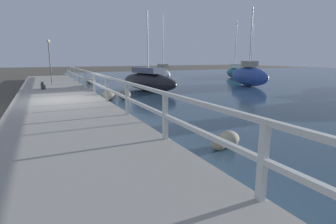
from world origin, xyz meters
The scene contains 16 objects.
ground_plane centered at (0.00, 0.00, 0.00)m, with size 120.00×120.00×0.00m, color #4C473D.
dock_walkway centered at (0.00, 0.00, 0.17)m, with size 3.81×36.00×0.35m.
railing centered at (1.81, 0.00, 1.10)m, with size 0.10×32.50×1.10m.
boulder_mid_strip centered at (2.44, 0.95, 0.28)m, with size 0.74×0.66×0.55m.
boulder_upstream centered at (3.33, 11.15, 0.21)m, with size 0.57×0.51×0.43m.
boulder_water_edge centered at (3.43, -7.62, 0.20)m, with size 0.54×0.49×0.41m.
boulder_downstream centered at (3.11, 11.44, 0.23)m, with size 0.62×0.56×0.46m.
boulder_near_dock centered at (3.26, 0.95, 0.26)m, with size 0.69×0.62×0.52m.
boulder_far_strip centered at (3.05, -7.73, 0.14)m, with size 0.36×0.33×0.27m.
mooring_bollard centered at (-0.62, 4.66, 0.58)m, with size 0.26×0.26×0.48m.
dock_lamp centered at (-0.02, 7.89, 2.51)m, with size 0.23×0.23×3.11m.
sailboat_teal centered at (18.85, 10.78, 0.66)m, with size 1.67×3.42×6.15m.
sailboat_white centered at (11.07, 13.04, 0.65)m, with size 1.18×3.55×6.55m.
sailboat_blue centered at (14.31, 3.58, 0.81)m, with size 1.90×4.93×5.98m.
sailboat_gray centered at (24.43, 14.25, 0.62)m, with size 1.62×4.58×6.56m.
sailboat_black centered at (5.83, 3.97, 0.68)m, with size 2.71×5.89×5.21m.
Camera 1 is at (-0.65, -12.62, 2.18)m, focal length 28.00 mm.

